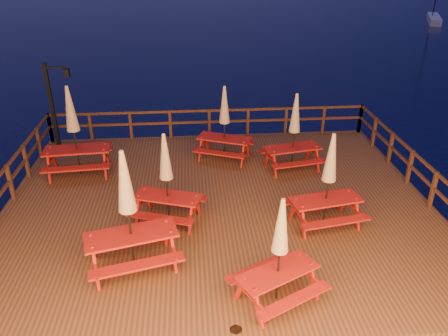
# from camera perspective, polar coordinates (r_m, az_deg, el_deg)

# --- Properties ---
(ground) EXTENTS (500.00, 500.00, 0.00)m
(ground) POSITION_cam_1_polar(r_m,az_deg,el_deg) (12.64, -0.70, -6.13)
(ground) COLOR black
(ground) RESTS_ON ground
(deck) EXTENTS (12.00, 10.00, 0.40)m
(deck) POSITION_cam_1_polar(r_m,az_deg,el_deg) (12.53, -0.71, -5.36)
(deck) COLOR #4F2B19
(deck) RESTS_ON ground
(deck_piles) EXTENTS (11.44, 9.44, 1.40)m
(deck_piles) POSITION_cam_1_polar(r_m,az_deg,el_deg) (12.80, -0.70, -7.25)
(deck_piles) COLOR #3B1E12
(deck_piles) RESTS_ON ground
(railing) EXTENTS (11.80, 9.75, 1.10)m
(railing) POSITION_cam_1_polar(r_m,az_deg,el_deg) (13.63, -1.27, 2.07)
(railing) COLOR #3B1E12
(railing) RESTS_ON deck
(lamp_post) EXTENTS (0.85, 0.18, 3.00)m
(lamp_post) POSITION_cam_1_polar(r_m,az_deg,el_deg) (16.50, -21.21, 8.59)
(lamp_post) COLOR black
(lamp_post) RESTS_ON deck
(sailboat) EXTENTS (3.42, 5.93, 8.97)m
(sailboat) POSITION_cam_1_polar(r_m,az_deg,el_deg) (51.27, 25.73, 17.12)
(sailboat) COLOR white
(sailboat) RESTS_ON ground
(picnic_table_0) EXTENTS (2.01, 1.76, 2.53)m
(picnic_table_0) POSITION_cam_1_polar(r_m,az_deg,el_deg) (13.95, 9.15, 4.81)
(picnic_table_0) COLOR maroon
(picnic_table_0) RESTS_ON deck
(picnic_table_1) EXTENTS (2.13, 1.80, 2.88)m
(picnic_table_1) POSITION_cam_1_polar(r_m,az_deg,el_deg) (14.15, -19.05, 4.74)
(picnic_table_1) COLOR maroon
(picnic_table_1) RESTS_ON deck
(picnic_table_2) EXTENTS (2.12, 1.99, 2.40)m
(picnic_table_2) POSITION_cam_1_polar(r_m,az_deg,el_deg) (8.68, 7.27, -10.56)
(picnic_table_2) COLOR maroon
(picnic_table_2) RESTS_ON deck
(picnic_table_3) EXTENTS (2.03, 1.77, 2.56)m
(picnic_table_3) POSITION_cam_1_polar(r_m,az_deg,el_deg) (11.16, 13.50, -1.44)
(picnic_table_3) COLOR maroon
(picnic_table_3) RESTS_ON deck
(picnic_table_4) EXTENTS (2.37, 2.11, 2.88)m
(picnic_table_4) POSITION_cam_1_polar(r_m,az_deg,el_deg) (9.56, -12.42, -5.31)
(picnic_table_4) COLOR maroon
(picnic_table_4) RESTS_ON deck
(picnic_table_5) EXTENTS (2.10, 1.91, 2.48)m
(picnic_table_5) POSITION_cam_1_polar(r_m,az_deg,el_deg) (11.13, -7.54, -1.22)
(picnic_table_5) COLOR maroon
(picnic_table_5) RESTS_ON deck
(picnic_table_6) EXTENTS (2.21, 2.04, 2.55)m
(picnic_table_6) POSITION_cam_1_polar(r_m,az_deg,el_deg) (14.47, 0.05, 6.03)
(picnic_table_6) COLOR maroon
(picnic_table_6) RESTS_ON deck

